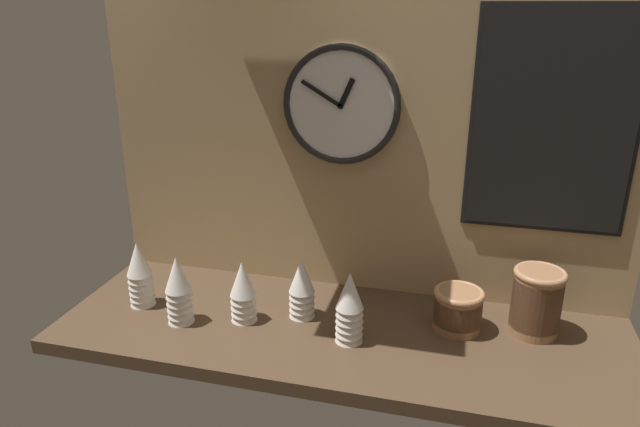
{
  "coord_description": "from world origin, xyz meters",
  "views": [
    {
      "loc": [
        0.29,
        -1.37,
        0.86
      ],
      "look_at": [
        -0.07,
        0.04,
        0.32
      ],
      "focal_mm": 32.0,
      "sensor_mm": 36.0,
      "label": 1
    }
  ],
  "objects_px": {
    "cup_stack_left": "(179,290)",
    "bowl_stack_right": "(458,308)",
    "cup_stack_far_left": "(140,274)",
    "bowl_stack_far_right": "(537,301)",
    "menu_board": "(553,123)",
    "wall_clock": "(341,106)",
    "cup_stack_center_right": "(349,308)",
    "cup_stack_center": "(302,288)",
    "cup_stack_center_left": "(243,291)"
  },
  "relations": [
    {
      "from": "cup_stack_left",
      "to": "bowl_stack_right",
      "type": "relative_size",
      "value": 1.46
    },
    {
      "from": "cup_stack_far_left",
      "to": "bowl_stack_far_right",
      "type": "height_order",
      "value": "cup_stack_far_left"
    },
    {
      "from": "bowl_stack_far_right",
      "to": "cup_stack_center_left",
      "type": "bearing_deg",
      "value": -170.1
    },
    {
      "from": "cup_stack_far_left",
      "to": "cup_stack_center_right",
      "type": "bearing_deg",
      "value": -3.41
    },
    {
      "from": "cup_stack_center_left",
      "to": "menu_board",
      "type": "xyz_separation_m",
      "value": [
        0.8,
        0.28,
        0.47
      ]
    },
    {
      "from": "bowl_stack_far_right",
      "to": "wall_clock",
      "type": "distance_m",
      "value": 0.77
    },
    {
      "from": "cup_stack_far_left",
      "to": "bowl_stack_far_right",
      "type": "relative_size",
      "value": 1.08
    },
    {
      "from": "bowl_stack_right",
      "to": "menu_board",
      "type": "height_order",
      "value": "menu_board"
    },
    {
      "from": "cup_stack_far_left",
      "to": "wall_clock",
      "type": "relative_size",
      "value": 0.59
    },
    {
      "from": "cup_stack_center_left",
      "to": "bowl_stack_right",
      "type": "height_order",
      "value": "cup_stack_center_left"
    },
    {
      "from": "cup_stack_center_left",
      "to": "bowl_stack_right",
      "type": "distance_m",
      "value": 0.6
    },
    {
      "from": "cup_stack_center_left",
      "to": "cup_stack_center_right",
      "type": "height_order",
      "value": "cup_stack_center_right"
    },
    {
      "from": "bowl_stack_right",
      "to": "wall_clock",
      "type": "distance_m",
      "value": 0.66
    },
    {
      "from": "bowl_stack_right",
      "to": "wall_clock",
      "type": "xyz_separation_m",
      "value": [
        -0.37,
        0.16,
        0.52
      ]
    },
    {
      "from": "cup_stack_left",
      "to": "cup_stack_center",
      "type": "distance_m",
      "value": 0.35
    },
    {
      "from": "bowl_stack_right",
      "to": "menu_board",
      "type": "xyz_separation_m",
      "value": [
        0.2,
        0.17,
        0.49
      ]
    },
    {
      "from": "cup_stack_far_left",
      "to": "cup_stack_center_right",
      "type": "distance_m",
      "value": 0.65
    },
    {
      "from": "cup_stack_center",
      "to": "bowl_stack_right",
      "type": "xyz_separation_m",
      "value": [
        0.44,
        0.04,
        -0.03
      ]
    },
    {
      "from": "bowl_stack_right",
      "to": "bowl_stack_far_right",
      "type": "relative_size",
      "value": 0.74
    },
    {
      "from": "wall_clock",
      "to": "cup_stack_left",
      "type": "bearing_deg",
      "value": -140.51
    },
    {
      "from": "bowl_stack_right",
      "to": "cup_stack_far_left",
      "type": "bearing_deg",
      "value": -174.02
    },
    {
      "from": "cup_stack_center",
      "to": "cup_stack_center_right",
      "type": "relative_size",
      "value": 0.9
    },
    {
      "from": "cup_stack_far_left",
      "to": "cup_stack_center_left",
      "type": "bearing_deg",
      "value": -1.34
    },
    {
      "from": "cup_stack_center",
      "to": "menu_board",
      "type": "distance_m",
      "value": 0.82
    },
    {
      "from": "cup_stack_center_left",
      "to": "cup_stack_center_right",
      "type": "bearing_deg",
      "value": -5.59
    },
    {
      "from": "cup_stack_center_left",
      "to": "menu_board",
      "type": "height_order",
      "value": "menu_board"
    },
    {
      "from": "cup_stack_center_right",
      "to": "bowl_stack_right",
      "type": "height_order",
      "value": "cup_stack_center_right"
    },
    {
      "from": "wall_clock",
      "to": "cup_stack_center",
      "type": "bearing_deg",
      "value": -107.21
    },
    {
      "from": "cup_stack_center_left",
      "to": "wall_clock",
      "type": "bearing_deg",
      "value": 50.71
    },
    {
      "from": "bowl_stack_right",
      "to": "bowl_stack_far_right",
      "type": "distance_m",
      "value": 0.21
    },
    {
      "from": "cup_stack_far_left",
      "to": "bowl_stack_right",
      "type": "relative_size",
      "value": 1.46
    },
    {
      "from": "cup_stack_far_left",
      "to": "menu_board",
      "type": "height_order",
      "value": "menu_board"
    },
    {
      "from": "cup_stack_left",
      "to": "bowl_stack_far_right",
      "type": "xyz_separation_m",
      "value": [
        0.97,
        0.19,
        -0.0
      ]
    },
    {
      "from": "wall_clock",
      "to": "cup_stack_far_left",
      "type": "bearing_deg",
      "value": -154.69
    },
    {
      "from": "wall_clock",
      "to": "menu_board",
      "type": "xyz_separation_m",
      "value": [
        0.58,
        0.01,
        -0.02
      ]
    },
    {
      "from": "cup_stack_center",
      "to": "bowl_stack_right",
      "type": "distance_m",
      "value": 0.44
    },
    {
      "from": "cup_stack_far_left",
      "to": "cup_stack_center_left",
      "type": "distance_m",
      "value": 0.33
    },
    {
      "from": "cup_stack_center",
      "to": "bowl_stack_right",
      "type": "bearing_deg",
      "value": 5.52
    },
    {
      "from": "wall_clock",
      "to": "menu_board",
      "type": "relative_size",
      "value": 0.57
    },
    {
      "from": "bowl_stack_right",
      "to": "cup_stack_center",
      "type": "bearing_deg",
      "value": -174.48
    },
    {
      "from": "cup_stack_center_left",
      "to": "bowl_stack_right",
      "type": "xyz_separation_m",
      "value": [
        0.59,
        0.1,
        -0.03
      ]
    },
    {
      "from": "cup_stack_left",
      "to": "cup_stack_far_left",
      "type": "bearing_deg",
      "value": 158.74
    },
    {
      "from": "cup_stack_center_right",
      "to": "cup_stack_center_left",
      "type": "bearing_deg",
      "value": 174.41
    },
    {
      "from": "cup_stack_far_left",
      "to": "cup_stack_center_left",
      "type": "xyz_separation_m",
      "value": [
        0.33,
        -0.01,
        -0.01
      ]
    },
    {
      "from": "cup_stack_left",
      "to": "wall_clock",
      "type": "xyz_separation_m",
      "value": [
        0.39,
        0.32,
        0.48
      ]
    },
    {
      "from": "cup_stack_left",
      "to": "cup_stack_center_left",
      "type": "distance_m",
      "value": 0.18
    },
    {
      "from": "bowl_stack_right",
      "to": "wall_clock",
      "type": "bearing_deg",
      "value": 156.45
    },
    {
      "from": "cup_stack_far_left",
      "to": "wall_clock",
      "type": "height_order",
      "value": "wall_clock"
    },
    {
      "from": "cup_stack_far_left",
      "to": "cup_stack_center_left",
      "type": "relative_size",
      "value": 1.11
    },
    {
      "from": "cup_stack_far_left",
      "to": "menu_board",
      "type": "distance_m",
      "value": 1.24
    }
  ]
}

